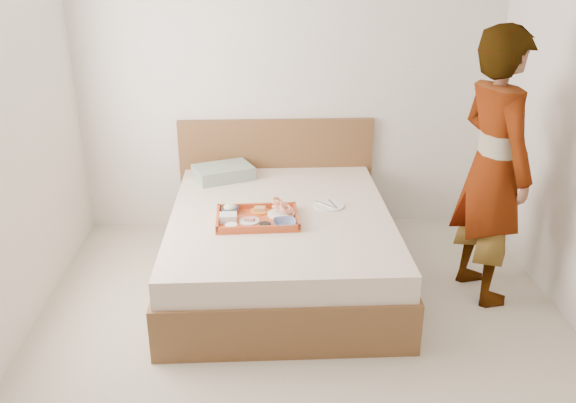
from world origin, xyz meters
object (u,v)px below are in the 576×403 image
at_px(person, 493,168).
at_px(dinner_plate, 329,205).
at_px(bed, 281,245).
at_px(tray, 257,218).

bearing_deg(person, dinner_plate, 58.89).
distance_m(dinner_plate, person, 1.17).
bearing_deg(bed, tray, -136.90).
xyz_separation_m(tray, dinner_plate, (0.52, 0.24, -0.02)).
distance_m(tray, person, 1.61).
distance_m(bed, person, 1.57).
relative_size(bed, tray, 3.56).
height_order(dinner_plate, person, person).
bearing_deg(dinner_plate, tray, -155.33).
relative_size(dinner_plate, person, 0.12).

